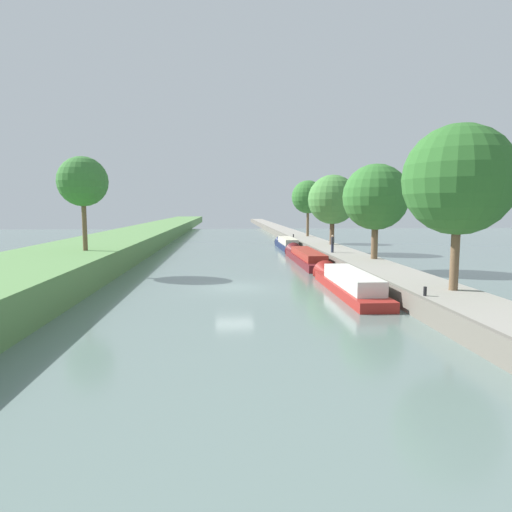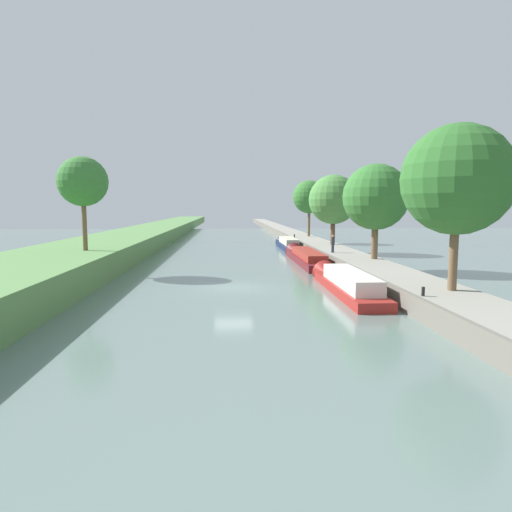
{
  "view_description": "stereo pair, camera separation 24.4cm",
  "coord_description": "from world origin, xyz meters",
  "px_view_note": "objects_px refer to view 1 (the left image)",
  "views": [
    {
      "loc": [
        -0.56,
        -28.97,
        5.31
      ],
      "look_at": [
        2.12,
        9.81,
        1.0
      ],
      "focal_mm": 31.08,
      "sensor_mm": 36.0,
      "label": 1
    },
    {
      "loc": [
        -0.32,
        -28.99,
        5.31
      ],
      "look_at": [
        2.12,
        9.81,
        1.0
      ],
      "focal_mm": 31.08,
      "sensor_mm": 36.0,
      "label": 2
    }
  ],
  "objects_px": {
    "mooring_bollard_far": "(293,236)",
    "mooring_bollard_near": "(425,291)",
    "narrowboat_red": "(346,282)",
    "narrowboat_navy": "(286,244)",
    "narrowboat_maroon": "(305,257)",
    "person_walking": "(332,243)"
  },
  "relations": [
    {
      "from": "narrowboat_navy",
      "to": "mooring_bollard_near",
      "type": "distance_m",
      "value": 36.21
    },
    {
      "from": "narrowboat_navy",
      "to": "person_walking",
      "type": "xyz_separation_m",
      "value": [
        2.22,
        -15.57,
        1.33
      ]
    },
    {
      "from": "narrowboat_red",
      "to": "mooring_bollard_near",
      "type": "relative_size",
      "value": 27.19
    },
    {
      "from": "narrowboat_red",
      "to": "mooring_bollard_far",
      "type": "distance_m",
      "value": 34.87
    },
    {
      "from": "mooring_bollard_far",
      "to": "narrowboat_red",
      "type": "bearing_deg",
      "value": -93.26
    },
    {
      "from": "person_walking",
      "to": "narrowboat_maroon",
      "type": "bearing_deg",
      "value": 151.36
    },
    {
      "from": "narrowboat_red",
      "to": "mooring_bollard_far",
      "type": "xyz_separation_m",
      "value": [
        1.98,
        34.8,
        0.7
      ]
    },
    {
      "from": "narrowboat_red",
      "to": "mooring_bollard_far",
      "type": "relative_size",
      "value": 27.19
    },
    {
      "from": "narrowboat_navy",
      "to": "narrowboat_red",
      "type": "bearing_deg",
      "value": -90.44
    },
    {
      "from": "narrowboat_red",
      "to": "mooring_bollard_near",
      "type": "bearing_deg",
      "value": -73.99
    },
    {
      "from": "person_walking",
      "to": "narrowboat_navy",
      "type": "bearing_deg",
      "value": 98.12
    },
    {
      "from": "narrowboat_maroon",
      "to": "person_walking",
      "type": "xyz_separation_m",
      "value": [
        2.39,
        -1.31,
        1.4
      ]
    },
    {
      "from": "mooring_bollard_near",
      "to": "narrowboat_maroon",
      "type": "bearing_deg",
      "value": 95.03
    },
    {
      "from": "narrowboat_maroon",
      "to": "mooring_bollard_near",
      "type": "xyz_separation_m",
      "value": [
        1.93,
        -21.9,
        0.75
      ]
    },
    {
      "from": "narrowboat_navy",
      "to": "mooring_bollard_far",
      "type": "distance_m",
      "value": 5.85
    },
    {
      "from": "narrowboat_red",
      "to": "mooring_bollard_far",
      "type": "height_order",
      "value": "mooring_bollard_far"
    },
    {
      "from": "narrowboat_red",
      "to": "narrowboat_navy",
      "type": "bearing_deg",
      "value": 89.56
    },
    {
      "from": "narrowboat_maroon",
      "to": "mooring_bollard_far",
      "type": "relative_size",
      "value": 33.1
    },
    {
      "from": "mooring_bollard_far",
      "to": "mooring_bollard_near",
      "type": "bearing_deg",
      "value": -90.0
    },
    {
      "from": "person_walking",
      "to": "mooring_bollard_far",
      "type": "relative_size",
      "value": 3.69
    },
    {
      "from": "narrowboat_red",
      "to": "mooring_bollard_near",
      "type": "xyz_separation_m",
      "value": [
        1.98,
        -6.9,
        0.7
      ]
    },
    {
      "from": "narrowboat_navy",
      "to": "mooring_bollard_far",
      "type": "height_order",
      "value": "mooring_bollard_far"
    }
  ]
}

